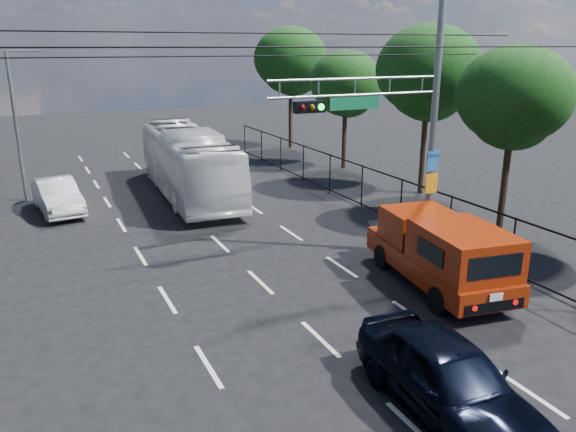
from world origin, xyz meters
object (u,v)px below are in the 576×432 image
white_bus (188,162)px  white_van (57,196)px  red_pickup (440,250)px  navy_hatchback (448,378)px  signal_mast (406,108)px

white_bus → white_van: size_ratio=2.62×
red_pickup → navy_hatchback: bearing=-128.4°
signal_mast → red_pickup: 4.84m
signal_mast → white_bus: signal_mast is taller
signal_mast → white_bus: size_ratio=0.80×
navy_hatchback → white_bus: (0.16, 19.55, 0.83)m
white_bus → white_van: white_bus is taller
signal_mast → white_bus: bearing=109.8°
white_bus → navy_hatchback: bearing=-86.9°
red_pickup → white_van: bearing=126.3°
red_pickup → white_van: (-10.15, 13.83, -0.44)m
red_pickup → navy_hatchback: 6.55m
navy_hatchback → red_pickup: bearing=55.2°
red_pickup → white_bus: 14.95m
navy_hatchback → white_bus: size_ratio=0.41×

